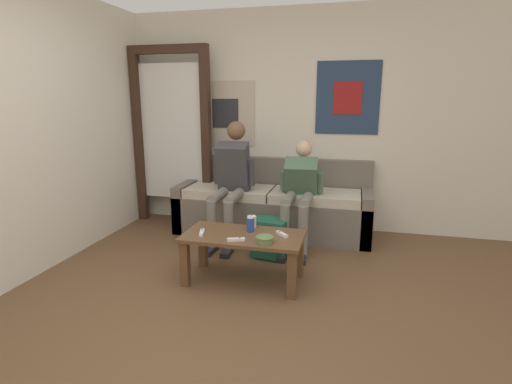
% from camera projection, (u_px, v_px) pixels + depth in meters
% --- Properties ---
extents(ground_plane, '(18.00, 18.00, 0.00)m').
position_uv_depth(ground_plane, '(213.00, 339.00, 2.64)').
color(ground_plane, brown).
extents(wall_back, '(10.00, 0.07, 2.55)m').
position_uv_depth(wall_back, '(284.00, 121.00, 4.75)').
color(wall_back, silver).
rests_on(wall_back, ground_plane).
extents(door_frame, '(1.00, 0.10, 2.15)m').
position_uv_depth(door_frame, '(172.00, 127.00, 4.88)').
color(door_frame, '#382319').
rests_on(door_frame, ground_plane).
extents(couch, '(2.23, 0.71, 0.84)m').
position_uv_depth(couch, '(273.00, 207.00, 4.65)').
color(couch, '#70665B').
rests_on(couch, ground_plane).
extents(coffee_table, '(1.02, 0.52, 0.42)m').
position_uv_depth(coffee_table, '(243.00, 244.00, 3.40)').
color(coffee_table, brown).
rests_on(coffee_table, ground_plane).
extents(person_seated_adult, '(0.47, 0.90, 1.30)m').
position_uv_depth(person_seated_adult, '(231.00, 177.00, 4.33)').
color(person_seated_adult, gray).
rests_on(person_seated_adult, ground_plane).
extents(person_seated_teen, '(0.47, 0.92, 1.09)m').
position_uv_depth(person_seated_teen, '(299.00, 189.00, 4.17)').
color(person_seated_teen, gray).
rests_on(person_seated_teen, ground_plane).
extents(backpack, '(0.38, 0.32, 0.38)m').
position_uv_depth(backpack, '(270.00, 239.00, 3.97)').
color(backpack, '#1E5642').
rests_on(backpack, ground_plane).
extents(ceramic_bowl, '(0.14, 0.14, 0.06)m').
position_uv_depth(ceramic_bowl, '(265.00, 239.00, 3.17)').
color(ceramic_bowl, '#607F47').
rests_on(ceramic_bowl, coffee_table).
extents(pillar_candle, '(0.08, 0.08, 0.12)m').
position_uv_depth(pillar_candle, '(252.00, 222.00, 3.55)').
color(pillar_candle, silver).
rests_on(pillar_candle, coffee_table).
extents(drink_can_blue, '(0.07, 0.07, 0.12)m').
position_uv_depth(drink_can_blue, '(250.00, 225.00, 3.44)').
color(drink_can_blue, '#28479E').
rests_on(drink_can_blue, coffee_table).
extents(game_controller_near_left, '(0.07, 0.15, 0.03)m').
position_uv_depth(game_controller_near_left, '(202.00, 233.00, 3.39)').
color(game_controller_near_left, white).
rests_on(game_controller_near_left, coffee_table).
extents(game_controller_near_right, '(0.15, 0.08, 0.03)m').
position_uv_depth(game_controller_near_right, '(236.00, 240.00, 3.22)').
color(game_controller_near_right, white).
rests_on(game_controller_near_right, coffee_table).
extents(game_controller_far_center, '(0.12, 0.13, 0.03)m').
position_uv_depth(game_controller_far_center, '(282.00, 234.00, 3.35)').
color(game_controller_far_center, white).
rests_on(game_controller_far_center, coffee_table).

